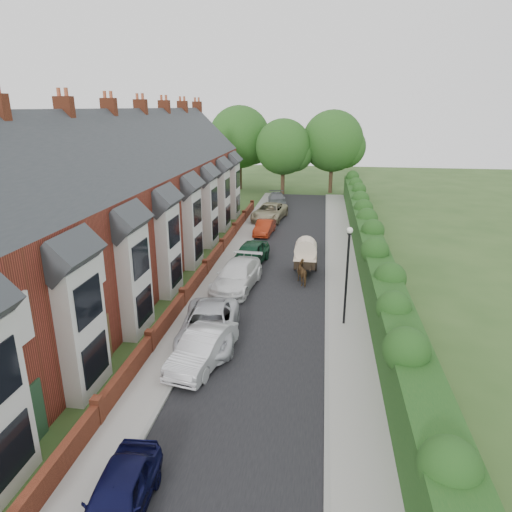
{
  "coord_description": "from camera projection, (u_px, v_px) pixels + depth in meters",
  "views": [
    {
      "loc": [
        2.03,
        -17.4,
        10.6
      ],
      "look_at": [
        -1.69,
        7.92,
        2.2
      ],
      "focal_mm": 32.0,
      "sensor_mm": 36.0,
      "label": 1
    }
  ],
  "objects": [
    {
      "name": "garden_wall_row",
      "position": [
        206.0,
        269.0,
        29.94
      ],
      "size": [
        0.35,
        40.35,
        1.1
      ],
      "color": "brown",
      "rests_on": "ground"
    },
    {
      "name": "car_silver_a",
      "position": [
        203.0,
        348.0,
        19.53
      ],
      "size": [
        2.41,
        4.73,
        1.49
      ],
      "primitive_type": "imported",
      "rotation": [
        0.0,
        0.0,
        -0.19
      ],
      "color": "silver",
      "rests_on": "ground"
    },
    {
      "name": "car_grey",
      "position": [
        277.0,
        199.0,
        51.17
      ],
      "size": [
        2.55,
        4.98,
        1.38
      ],
      "primitive_type": "imported",
      "rotation": [
        0.0,
        0.0,
        0.13
      ],
      "color": "#5B5E63",
      "rests_on": "ground"
    },
    {
      "name": "terrace_row",
      "position": [
        120.0,
        206.0,
        29.44
      ],
      "size": [
        9.05,
        40.5,
        11.5
      ],
      "color": "maroon",
      "rests_on": "ground"
    },
    {
      "name": "car_silver_b",
      "position": [
        209.0,
        326.0,
        21.48
      ],
      "size": [
        3.16,
        5.84,
        1.56
      ],
      "primitive_type": "imported",
      "rotation": [
        0.0,
        0.0,
        0.11
      ],
      "color": "silver",
      "rests_on": "ground"
    },
    {
      "name": "car_white",
      "position": [
        237.0,
        276.0,
        27.77
      ],
      "size": [
        2.84,
        5.73,
        1.6
      ],
      "primitive_type": "imported",
      "rotation": [
        0.0,
        0.0,
        -0.11
      ],
      "color": "white",
      "rests_on": "ground"
    },
    {
      "name": "tree_far_left",
      "position": [
        286.0,
        148.0,
        56.2
      ],
      "size": [
        7.14,
        6.8,
        9.29
      ],
      "color": "#332316",
      "rests_on": "ground"
    },
    {
      "name": "lamppost",
      "position": [
        347.0,
        264.0,
        22.21
      ],
      "size": [
        0.32,
        0.32,
        5.16
      ],
      "color": "black",
      "rests_on": "ground"
    },
    {
      "name": "car_green",
      "position": [
        250.0,
        254.0,
        31.92
      ],
      "size": [
        2.54,
        4.9,
        1.59
      ],
      "primitive_type": "imported",
      "rotation": [
        0.0,
        0.0,
        -0.15
      ],
      "color": "#113923",
      "rests_on": "ground"
    },
    {
      "name": "car_navy",
      "position": [
        118.0,
        497.0,
        12.18
      ],
      "size": [
        1.83,
        4.02,
        1.34
      ],
      "primitive_type": "imported",
      "rotation": [
        0.0,
        0.0,
        0.07
      ],
      "color": "black",
      "rests_on": "ground"
    },
    {
      "name": "road",
      "position": [
        280.0,
        274.0,
        30.35
      ],
      "size": [
        6.0,
        58.0,
        0.02
      ],
      "primitive_type": "cube",
      "color": "black",
      "rests_on": "ground"
    },
    {
      "name": "ground",
      "position": [
        268.0,
        361.0,
        19.95
      ],
      "size": [
        140.0,
        140.0,
        0.0
      ],
      "primitive_type": "plane",
      "color": "#2D4C1E",
      "rests_on": "ground"
    },
    {
      "name": "pavement_hedge_side",
      "position": [
        343.0,
        276.0,
        29.77
      ],
      "size": [
        2.2,
        58.0,
        0.12
      ],
      "primitive_type": "cube",
      "color": "#9A9791",
      "rests_on": "ground"
    },
    {
      "name": "hedge",
      "position": [
        373.0,
        255.0,
        29.04
      ],
      "size": [
        2.1,
        58.0,
        2.85
      ],
      "color": "#133E16",
      "rests_on": "ground"
    },
    {
      "name": "tree_far_back",
      "position": [
        243.0,
        139.0,
        59.56
      ],
      "size": [
        8.4,
        8.0,
        10.82
      ],
      "color": "#332316",
      "rests_on": "ground"
    },
    {
      "name": "horse_cart",
      "position": [
        305.0,
        254.0,
        29.99
      ],
      "size": [
        1.54,
        3.4,
        2.45
      ],
      "color": "black",
      "rests_on": "ground"
    },
    {
      "name": "horse",
      "position": [
        304.0,
        273.0,
        28.51
      ],
      "size": [
        1.32,
        1.83,
        1.41
      ],
      "primitive_type": "imported",
      "rotation": [
        0.0,
        0.0,
        3.52
      ],
      "color": "#4F361D",
      "rests_on": "ground"
    },
    {
      "name": "pavement_house_side",
      "position": [
        224.0,
        270.0,
        30.87
      ],
      "size": [
        1.7,
        58.0,
        0.12
      ],
      "primitive_type": "cube",
      "color": "#9A9791",
      "rests_on": "ground"
    },
    {
      "name": "car_red",
      "position": [
        265.0,
        227.0,
        39.52
      ],
      "size": [
        1.63,
        3.94,
        1.27
      ],
      "primitive_type": "imported",
      "rotation": [
        0.0,
        0.0,
        -0.08
      ],
      "color": "maroon",
      "rests_on": "ground"
    },
    {
      "name": "tree_far_right",
      "position": [
        336.0,
        143.0,
        57.06
      ],
      "size": [
        7.98,
        7.6,
        10.31
      ],
      "color": "#332316",
      "rests_on": "ground"
    },
    {
      "name": "kerb_hedge_side",
      "position": [
        327.0,
        275.0,
        29.91
      ],
      "size": [
        0.18,
        58.0,
        0.13
      ],
      "primitive_type": "cube",
      "color": "gray",
      "rests_on": "ground"
    },
    {
      "name": "kerb_house_side",
      "position": [
        235.0,
        271.0,
        30.76
      ],
      "size": [
        0.18,
        58.0,
        0.13
      ],
      "primitive_type": "cube",
      "color": "gray",
      "rests_on": "ground"
    },
    {
      "name": "car_beige",
      "position": [
        270.0,
        212.0,
        44.53
      ],
      "size": [
        3.41,
        6.1,
        1.61
      ],
      "primitive_type": "imported",
      "rotation": [
        0.0,
        0.0,
        -0.13
      ],
      "color": "tan",
      "rests_on": "ground"
    }
  ]
}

